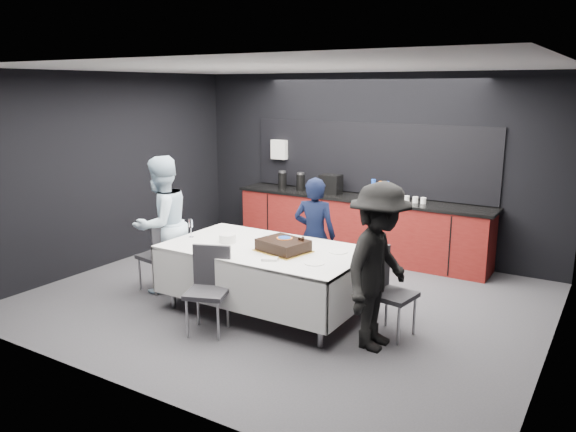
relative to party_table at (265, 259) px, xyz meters
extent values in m
plane|color=#414146|center=(0.00, 0.40, -0.64)|extent=(6.00, 6.00, 0.00)
cube|color=white|center=(0.00, 0.40, 2.16)|extent=(6.00, 5.00, 0.04)
cube|color=black|center=(0.00, 2.90, 0.76)|extent=(6.00, 0.04, 2.80)
cube|color=black|center=(0.00, -2.10, 0.76)|extent=(6.00, 0.04, 2.80)
cube|color=black|center=(-3.00, 0.40, 0.76)|extent=(0.04, 5.00, 2.80)
cube|color=black|center=(3.00, 0.40, 0.76)|extent=(0.04, 5.00, 2.80)
cube|color=#5E110E|center=(0.00, 2.60, -0.19)|extent=(4.00, 0.60, 0.90)
cube|color=black|center=(0.00, 2.60, 0.28)|extent=(4.10, 0.64, 0.04)
cube|color=black|center=(0.00, 2.88, 0.86)|extent=(4.00, 0.03, 1.10)
cube|color=white|center=(-1.60, 2.83, 0.91)|extent=(0.28, 0.12, 0.32)
cylinder|color=black|center=(-1.40, 2.60, 0.43)|extent=(0.14, 0.14, 0.26)
cylinder|color=black|center=(-1.05, 2.60, 0.43)|extent=(0.14, 0.14, 0.26)
cube|color=black|center=(-0.50, 2.60, 0.45)|extent=(0.32, 0.24, 0.30)
cylinder|color=blue|center=(0.20, 2.65, 0.44)|extent=(0.07, 0.07, 0.28)
cylinder|color=orange|center=(0.32, 2.65, 0.43)|extent=(0.07, 0.07, 0.26)
cylinder|color=blue|center=(0.44, 2.58, 0.44)|extent=(0.07, 0.07, 0.28)
cylinder|color=white|center=(0.75, 2.60, 0.34)|extent=(0.08, 0.08, 0.09)
cylinder|color=white|center=(0.88, 2.60, 0.34)|extent=(0.08, 0.08, 0.09)
cylinder|color=white|center=(1.00, 2.60, 0.34)|extent=(0.08, 0.08, 0.09)
cylinder|color=#99999E|center=(-1.40, 2.60, 0.57)|extent=(0.12, 0.12, 0.03)
cylinder|color=#99999E|center=(-1.05, 2.60, 0.57)|extent=(0.12, 0.12, 0.03)
cylinder|color=#99999E|center=(-1.00, -0.50, -0.27)|extent=(0.06, 0.06, 0.75)
cylinder|color=#99999E|center=(-1.00, 0.50, -0.27)|extent=(0.06, 0.06, 0.75)
cylinder|color=#99999E|center=(1.00, -0.50, -0.27)|extent=(0.06, 0.06, 0.75)
cylinder|color=#99999E|center=(1.00, 0.50, -0.27)|extent=(0.06, 0.06, 0.75)
cube|color=silver|center=(0.00, 0.00, 0.12)|extent=(2.32, 1.32, 0.04)
cube|color=silver|center=(0.00, -0.65, -0.15)|extent=(2.32, 0.02, 0.55)
cube|color=silver|center=(0.00, 0.65, -0.15)|extent=(2.32, 0.02, 0.55)
cube|color=silver|center=(-1.15, 0.00, -0.15)|extent=(0.02, 1.32, 0.55)
cube|color=silver|center=(1.15, 0.00, -0.15)|extent=(0.02, 1.32, 0.55)
cube|color=gold|center=(0.27, -0.04, 0.15)|extent=(0.64, 0.56, 0.01)
cube|color=black|center=(0.27, -0.04, 0.21)|extent=(0.59, 0.51, 0.11)
cube|color=black|center=(0.27, -0.04, 0.27)|extent=(0.59, 0.51, 0.01)
cylinder|color=orange|center=(0.25, 0.02, 0.28)|extent=(0.18, 0.18, 0.00)
cylinder|color=#1641A9|center=(0.25, 0.02, 0.28)|extent=(0.15, 0.15, 0.01)
sphere|color=black|center=(0.45, 0.08, 0.29)|extent=(0.04, 0.04, 0.04)
sphere|color=black|center=(0.47, 0.04, 0.29)|extent=(0.04, 0.04, 0.04)
sphere|color=black|center=(0.43, 0.04, 0.29)|extent=(0.04, 0.04, 0.04)
cylinder|color=white|center=(-0.50, -0.07, 0.19)|extent=(0.21, 0.21, 0.10)
cylinder|color=white|center=(-0.38, -0.37, 0.14)|extent=(0.20, 0.20, 0.01)
cylinder|color=white|center=(0.80, 0.27, 0.14)|extent=(0.22, 0.22, 0.01)
cylinder|color=white|center=(0.78, -0.24, 0.14)|extent=(0.22, 0.22, 0.01)
cylinder|color=white|center=(-0.03, 0.50, 0.14)|extent=(0.18, 0.18, 0.01)
cube|color=white|center=(0.32, -0.39, 0.15)|extent=(0.20, 0.16, 0.03)
cylinder|color=white|center=(-1.02, -0.11, 0.14)|extent=(0.06, 0.06, 0.00)
cylinder|color=white|center=(-1.02, -0.11, 0.20)|extent=(0.01, 0.01, 0.12)
cylinder|color=white|center=(-1.02, -0.11, 0.31)|extent=(0.05, 0.05, 0.10)
cube|color=#2C2B30|center=(-1.59, -0.14, -0.19)|extent=(0.49, 0.49, 0.05)
cube|color=#2C2B30|center=(-1.40, -0.17, 0.06)|extent=(0.11, 0.42, 0.45)
cylinder|color=#99999E|center=(-1.72, 0.06, -0.42)|extent=(0.03, 0.03, 0.44)
cylinder|color=#99999E|center=(-1.78, -0.28, -0.42)|extent=(0.03, 0.03, 0.44)
cylinder|color=#99999E|center=(-1.39, 0.00, -0.42)|extent=(0.03, 0.03, 0.44)
cylinder|color=#99999E|center=(-1.45, -0.34, -0.42)|extent=(0.03, 0.03, 0.44)
cube|color=#2C2B30|center=(1.52, 0.14, -0.19)|extent=(0.48, 0.48, 0.05)
cube|color=#2C2B30|center=(1.33, 0.17, 0.06)|extent=(0.10, 0.42, 0.45)
cylinder|color=#99999E|center=(1.66, -0.05, -0.42)|extent=(0.03, 0.03, 0.44)
cylinder|color=#99999E|center=(1.71, 0.28, -0.42)|extent=(0.03, 0.03, 0.44)
cylinder|color=#99999E|center=(1.33, 0.00, -0.42)|extent=(0.03, 0.03, 0.44)
cylinder|color=#99999E|center=(1.38, 0.33, -0.42)|extent=(0.03, 0.03, 0.44)
cube|color=#2C2B30|center=(-0.19, -0.83, -0.19)|extent=(0.54, 0.54, 0.05)
cube|color=#2C2B30|center=(-0.26, -0.65, 0.06)|extent=(0.41, 0.19, 0.45)
cylinder|color=#99999E|center=(-0.29, -1.05, -0.42)|extent=(0.03, 0.03, 0.44)
cylinder|color=#99999E|center=(0.03, -0.93, -0.42)|extent=(0.03, 0.03, 0.44)
cylinder|color=#99999E|center=(-0.41, -0.73, -0.42)|extent=(0.03, 0.03, 0.44)
cylinder|color=#99999E|center=(-0.09, -0.61, -0.42)|extent=(0.03, 0.03, 0.44)
imported|color=black|center=(0.17, 0.87, 0.10)|extent=(0.61, 0.47, 1.49)
imported|color=silver|center=(-1.53, -0.09, 0.23)|extent=(0.70, 0.88, 1.75)
imported|color=black|center=(1.48, -0.19, 0.21)|extent=(0.66, 1.11, 1.70)
camera|label=1|loc=(3.48, -5.17, 1.95)|focal=35.00mm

